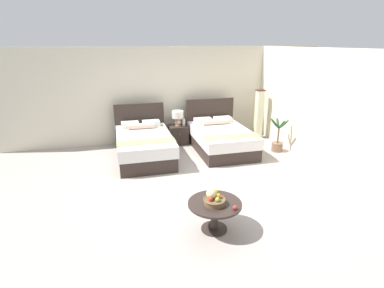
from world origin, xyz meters
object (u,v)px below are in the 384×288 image
(bed_near_window, at_px, (144,145))
(coffee_table, at_px, (215,209))
(loose_orange, at_px, (216,192))
(floor_lamp_corner, at_px, (259,114))
(loose_apple, at_px, (235,208))
(nightstand, at_px, (178,135))
(bed_near_corner, at_px, (221,138))
(fruit_bowl, at_px, (214,199))
(potted_palm, at_px, (278,142))
(vase, at_px, (184,122))
(table_lamp, at_px, (178,116))

(bed_near_window, relative_size, coffee_table, 2.71)
(loose_orange, relative_size, floor_lamp_corner, 0.06)
(bed_near_window, distance_m, loose_apple, 3.73)
(bed_near_window, height_order, nightstand, bed_near_window)
(nightstand, xyz_separation_m, loose_orange, (-0.30, -3.94, 0.25))
(coffee_table, relative_size, loose_orange, 10.06)
(bed_near_corner, bearing_deg, bed_near_window, -179.91)
(bed_near_window, distance_m, floor_lamp_corner, 3.60)
(fruit_bowl, bearing_deg, floor_lamp_corner, 54.99)
(fruit_bowl, bearing_deg, bed_near_corner, 67.51)
(potted_palm, bearing_deg, vase, 150.41)
(nightstand, bearing_deg, bed_near_corner, -40.08)
(bed_near_corner, relative_size, floor_lamp_corner, 1.47)
(bed_near_corner, xyz_separation_m, nightstand, (-0.97, 0.82, -0.07))
(table_lamp, distance_m, vase, 0.24)
(bed_near_window, bearing_deg, nightstand, 37.67)
(loose_orange, bearing_deg, potted_palm, 44.27)
(bed_near_window, relative_size, potted_palm, 2.37)
(table_lamp, xyz_separation_m, floor_lamp_corner, (2.44, -0.12, -0.08))
(nightstand, relative_size, vase, 2.56)
(table_lamp, xyz_separation_m, potted_palm, (2.39, -1.33, -0.55))
(bed_near_corner, xyz_separation_m, table_lamp, (-0.97, 0.84, 0.47))
(coffee_table, bearing_deg, nightstand, 84.51)
(nightstand, xyz_separation_m, loose_apple, (-0.19, -4.44, 0.24))
(loose_apple, xyz_separation_m, floor_lamp_corner, (2.63, 4.34, 0.22))
(bed_near_corner, height_order, fruit_bowl, bed_near_corner)
(bed_near_corner, distance_m, loose_orange, 3.37)
(vase, relative_size, floor_lamp_corner, 0.14)
(nightstand, distance_m, fruit_bowl, 4.23)
(bed_near_window, xyz_separation_m, table_lamp, (1.06, 0.84, 0.47))
(floor_lamp_corner, height_order, potted_palm, floor_lamp_corner)
(bed_near_corner, relative_size, table_lamp, 5.04)
(bed_near_window, bearing_deg, loose_apple, -76.49)
(fruit_bowl, relative_size, floor_lamp_corner, 0.23)
(bed_near_corner, xyz_separation_m, loose_orange, (-1.27, -3.12, 0.18))
(bed_near_corner, relative_size, coffee_table, 2.61)
(coffee_table, relative_size, potted_palm, 0.88)
(bed_near_window, height_order, table_lamp, bed_near_window)
(fruit_bowl, relative_size, loose_orange, 4.13)
(nightstand, height_order, floor_lamp_corner, floor_lamp_corner)
(floor_lamp_corner, bearing_deg, coffee_table, -124.90)
(loose_apple, bearing_deg, floor_lamp_corner, 58.77)
(table_lamp, relative_size, floor_lamp_corner, 0.29)
(vase, xyz_separation_m, potted_palm, (2.24, -1.27, -0.38))
(bed_near_window, distance_m, fruit_bowl, 3.45)
(vase, bearing_deg, loose_orange, -96.63)
(bed_near_corner, relative_size, fruit_bowl, 6.36)
(table_lamp, relative_size, loose_apple, 6.20)
(loose_orange, bearing_deg, fruit_bowl, -116.66)
(vase, xyz_separation_m, coffee_table, (-0.56, -4.14, -0.27))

